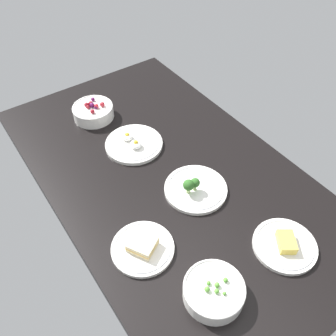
# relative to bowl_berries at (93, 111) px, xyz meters

# --- Properties ---
(dining_table) EXTENTS (1.44, 0.83, 0.04)m
(dining_table) POSITION_rel_bowl_berries_xyz_m (0.45, 0.07, -0.05)
(dining_table) COLOR black
(dining_table) RESTS_ON ground
(bowl_berries) EXTENTS (0.17, 0.17, 0.07)m
(bowl_berries) POSITION_rel_bowl_berries_xyz_m (0.00, 0.00, 0.00)
(bowl_berries) COLOR white
(bowl_berries) RESTS_ON dining_table
(plate_broccoli) EXTENTS (0.22, 0.22, 0.07)m
(plate_broccoli) POSITION_rel_bowl_berries_xyz_m (0.58, 0.10, -0.02)
(plate_broccoli) COLOR white
(plate_broccoli) RESTS_ON dining_table
(plate_sandwich) EXTENTS (0.20, 0.20, 0.04)m
(plate_sandwich) POSITION_rel_bowl_berries_xyz_m (0.67, -0.18, -0.02)
(plate_sandwich) COLOR white
(plate_sandwich) RESTS_ON dining_table
(plate_eggs) EXTENTS (0.23, 0.23, 0.05)m
(plate_eggs) POSITION_rel_bowl_berries_xyz_m (0.25, 0.05, -0.02)
(plate_eggs) COLOR white
(plate_eggs) RESTS_ON dining_table
(bowl_peas) EXTENTS (0.17, 0.17, 0.06)m
(bowl_peas) POSITION_rel_bowl_berries_xyz_m (0.91, -0.09, -0.00)
(bowl_peas) COLOR white
(bowl_peas) RESTS_ON dining_table
(plate_cheese) EXTENTS (0.20, 0.20, 0.04)m
(plate_cheese) POSITION_rel_bowl_berries_xyz_m (0.92, 0.19, -0.02)
(plate_cheese) COLOR white
(plate_cheese) RESTS_ON dining_table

